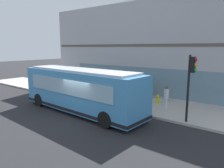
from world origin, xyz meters
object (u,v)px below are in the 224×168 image
object	(u,v)px
city_bus_nearside	(81,90)
pedestrian_by_light_pole	(151,88)
traffic_light_near_corner	(191,76)
pedestrian_near_building_entrance	(166,96)
fire_hydrant	(158,99)
newspaper_vending_box	(133,97)
pedestrian_walking_along_curb	(98,83)
pedestrian_near_hydrant	(115,89)

from	to	relation	value
city_bus_nearside	pedestrian_by_light_pole	xyz separation A→B (m)	(5.68, -2.51, -0.36)
traffic_light_near_corner	pedestrian_by_light_pole	xyz separation A→B (m)	(3.50, 4.37, -1.73)
city_bus_nearside	traffic_light_near_corner	world-z (taller)	traffic_light_near_corner
traffic_light_near_corner	pedestrian_near_building_entrance	xyz separation A→B (m)	(1.52, 2.09, -1.77)
traffic_light_near_corner	fire_hydrant	bearing A→B (deg)	51.25
newspaper_vending_box	pedestrian_walking_along_curb	bearing A→B (deg)	82.85
pedestrian_by_light_pole	city_bus_nearside	bearing A→B (deg)	156.16
city_bus_nearside	pedestrian_by_light_pole	distance (m)	6.22
pedestrian_by_light_pole	newspaper_vending_box	bearing A→B (deg)	158.09
pedestrian_walking_along_curb	newspaper_vending_box	size ratio (longest dim) A/B	1.99
city_bus_nearside	pedestrian_near_building_entrance	size ratio (longest dim) A/B	5.84
pedestrian_by_light_pole	pedestrian_near_hydrant	xyz separation A→B (m)	(-2.40, 1.93, 0.02)
traffic_light_near_corner	newspaper_vending_box	bearing A→B (deg)	70.51
city_bus_nearside	pedestrian_near_hydrant	distance (m)	3.35
city_bus_nearside	pedestrian_walking_along_curb	xyz separation A→B (m)	(4.50, 2.38, -0.37)
pedestrian_near_building_entrance	pedestrian_by_light_pole	bearing A→B (deg)	48.90
fire_hydrant	newspaper_vending_box	bearing A→B (deg)	115.03
pedestrian_near_building_entrance	newspaper_vending_box	world-z (taller)	pedestrian_near_building_entrance
traffic_light_near_corner	pedestrian_walking_along_curb	size ratio (longest dim) A/B	2.22
pedestrian_near_building_entrance	city_bus_nearside	bearing A→B (deg)	127.74
city_bus_nearside	pedestrian_near_hydrant	size ratio (longest dim) A/B	5.57
traffic_light_near_corner	pedestrian_walking_along_curb	distance (m)	9.70
pedestrian_near_building_entrance	pedestrian_near_hydrant	world-z (taller)	pedestrian_near_hydrant
city_bus_nearside	newspaper_vending_box	bearing A→B (deg)	-24.65
pedestrian_by_light_pole	pedestrian_near_hydrant	world-z (taller)	pedestrian_near_hydrant
city_bus_nearside	pedestrian_near_building_entrance	world-z (taller)	city_bus_nearside
pedestrian_near_hydrant	traffic_light_near_corner	bearing A→B (deg)	-99.90
fire_hydrant	pedestrian_near_hydrant	distance (m)	3.46
traffic_light_near_corner	city_bus_nearside	bearing A→B (deg)	107.61
fire_hydrant	pedestrian_near_building_entrance	bearing A→B (deg)	-133.24
pedestrian_near_building_entrance	fire_hydrant	bearing A→B (deg)	46.76
pedestrian_near_building_entrance	newspaper_vending_box	bearing A→B (deg)	84.79
fire_hydrant	pedestrian_walking_along_curb	xyz separation A→B (m)	(-0.31, 5.99, 0.68)
traffic_light_near_corner	pedestrian_walking_along_curb	world-z (taller)	traffic_light_near_corner
pedestrian_by_light_pole	pedestrian_near_building_entrance	xyz separation A→B (m)	(-1.98, -2.27, -0.04)
pedestrian_near_building_entrance	pedestrian_near_hydrant	xyz separation A→B (m)	(-0.42, 4.20, 0.05)
pedestrian_near_hydrant	pedestrian_by_light_pole	bearing A→B (deg)	-38.83
fire_hydrant	pedestrian_near_hydrant	world-z (taller)	pedestrian_near_hydrant
traffic_light_near_corner	fire_hydrant	distance (m)	4.83
traffic_light_near_corner	pedestrian_by_light_pole	bearing A→B (deg)	51.28
pedestrian_by_light_pole	pedestrian_near_hydrant	distance (m)	3.08
fire_hydrant	traffic_light_near_corner	bearing A→B (deg)	-128.75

